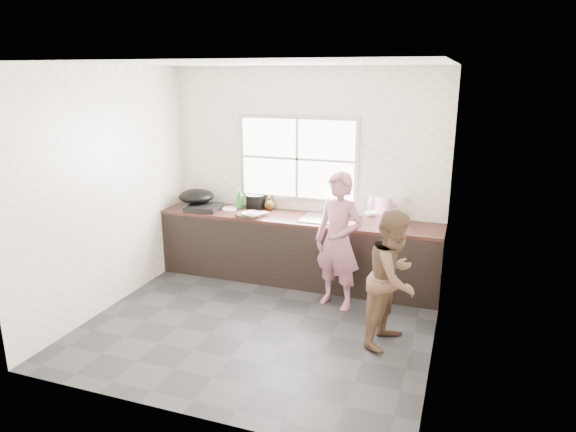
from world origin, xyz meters
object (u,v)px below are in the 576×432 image
(bottle_brown_tall, at_px, (255,201))
(bowl_mince, at_px, (252,215))
(bowl_held, at_px, (349,224))
(bowl_crabs, at_px, (341,217))
(dish_rack, at_px, (385,208))
(cutting_board, at_px, (249,215))
(plate_food, at_px, (229,209))
(pot_lid_left, at_px, (192,207))
(person_side, at_px, (393,278))
(pot_lid_right, at_px, (230,208))
(bottle_brown_short, at_px, (270,204))
(glass_jar, at_px, (253,204))
(wok, at_px, (196,196))
(woman, at_px, (338,246))
(burner, at_px, (204,207))
(bottle_green, at_px, (240,199))
(black_pot, at_px, (256,201))

(bottle_brown_tall, bearing_deg, bowl_mince, -70.99)
(bowl_held, bearing_deg, bowl_crabs, 119.38)
(dish_rack, bearing_deg, cutting_board, -154.74)
(bowl_crabs, distance_m, plate_food, 1.52)
(dish_rack, distance_m, pot_lid_left, 2.58)
(person_side, distance_m, pot_lid_right, 2.70)
(bottle_brown_short, bearing_deg, bottle_brown_tall, 175.78)
(dish_rack, bearing_deg, bottle_brown_tall, -167.87)
(glass_jar, distance_m, wok, 0.77)
(dish_rack, bearing_deg, bowl_crabs, -154.97)
(bowl_held, bearing_deg, bottle_brown_tall, 162.43)
(bowl_crabs, height_order, pot_lid_right, bowl_crabs)
(person_side, distance_m, bowl_crabs, 1.52)
(woman, xyz_separation_m, plate_food, (-1.64, 0.59, 0.13))
(bowl_held, relative_size, burner, 0.48)
(bottle_brown_tall, bearing_deg, woman, -30.02)
(burner, bearing_deg, cutting_board, -6.80)
(pot_lid_left, bearing_deg, pot_lid_right, 12.05)
(dish_rack, bearing_deg, burner, -159.92)
(cutting_board, bearing_deg, bottle_green, 131.25)
(black_pot, distance_m, wok, 0.81)
(person_side, distance_m, cutting_board, 2.24)
(wok, xyz_separation_m, dish_rack, (2.52, 0.15, 0.02))
(woman, height_order, pot_lid_left, woman)
(bowl_held, height_order, bottle_green, bottle_green)
(bowl_mince, xyz_separation_m, dish_rack, (1.60, 0.38, 0.14))
(woman, relative_size, pot_lid_right, 5.62)
(black_pot, bearing_deg, bowl_held, -17.72)
(woman, distance_m, bottle_green, 1.70)
(person_side, height_order, glass_jar, person_side)
(black_pot, height_order, dish_rack, dish_rack)
(burner, bearing_deg, bottle_brown_tall, 26.87)
(dish_rack, relative_size, pot_lid_left, 1.97)
(cutting_board, bearing_deg, pot_lid_right, 148.19)
(black_pot, relative_size, bottle_brown_tall, 1.40)
(bowl_mince, height_order, black_pot, black_pot)
(bowl_crabs, height_order, dish_rack, dish_rack)
(bowl_mince, bearing_deg, bottle_brown_short, 80.50)
(bottle_green, bearing_deg, glass_jar, 30.86)
(bowl_crabs, relative_size, bottle_brown_short, 1.09)
(glass_jar, xyz_separation_m, dish_rack, (1.78, -0.06, 0.11))
(plate_food, height_order, wok, wok)
(glass_jar, relative_size, pot_lid_right, 0.41)
(bowl_mince, relative_size, glass_jar, 2.20)
(bottle_brown_tall, bearing_deg, burner, -153.13)
(glass_jar, xyz_separation_m, wok, (-0.73, -0.21, 0.10))
(plate_food, xyz_separation_m, pot_lid_left, (-0.53, -0.06, -0.00))
(bowl_crabs, height_order, glass_jar, glass_jar)
(cutting_board, distance_m, black_pot, 0.40)
(pot_lid_left, bearing_deg, dish_rack, 4.29)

